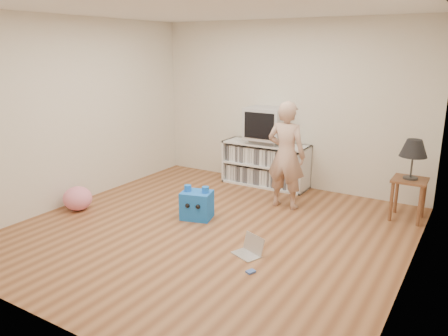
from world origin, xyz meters
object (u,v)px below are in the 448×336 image
person (286,155)px  plush_pink (78,198)px  dvd_deck (266,141)px  crt_tv (266,123)px  plush_blue (197,205)px  table_lamp (414,149)px  laptop (250,249)px  side_table (409,189)px  media_unit (266,164)px

person → plush_pink: 2.93m
dvd_deck → person: person is taller
crt_tv → plush_blue: 1.96m
table_lamp → plush_blue: size_ratio=1.14×
plush_blue → laptop: bearing=-42.3°
side_table → laptop: bearing=-122.9°
laptop → plush_blue: size_ratio=0.81×
plush_blue → plush_pink: plush_blue is taller
laptop → plush_blue: bearing=174.6°
crt_tv → plush_pink: crt_tv is taller
table_lamp → side_table: bearing=0.0°
media_unit → dvd_deck: (0.00, -0.02, 0.39)m
dvd_deck → laptop: 2.61m
crt_tv → dvd_deck: bearing=90.0°
media_unit → plush_pink: size_ratio=3.59×
dvd_deck → crt_tv: crt_tv is taller
laptop → media_unit: bearing=134.1°
crt_tv → side_table: crt_tv is taller
side_table → laptop: 2.36m
table_lamp → plush_pink: bearing=-153.0°
media_unit → side_table: media_unit is taller
media_unit → side_table: size_ratio=2.55×
table_lamp → crt_tv: bearing=170.7°
crt_tv → person: bearing=-48.5°
laptop → plush_blue: 1.23m
dvd_deck → table_lamp: table_lamp is taller
table_lamp → plush_blue: bearing=-149.2°
person → plush_blue: bearing=50.9°
dvd_deck → person: bearing=-48.6°
side_table → plush_blue: side_table is taller
laptop → table_lamp: bearing=78.8°
plush_blue → person: bearing=36.1°
media_unit → plush_blue: 1.80m
person → plush_pink: bearing=33.6°
plush_blue → plush_pink: size_ratio=1.16×
table_lamp → laptop: table_lamp is taller
side_table → plush_pink: size_ratio=1.41×
crt_tv → laptop: size_ratio=1.65×
side_table → laptop: side_table is taller
media_unit → table_lamp: (2.23, -0.39, 0.59)m
table_lamp → plush_blue: (-2.36, -1.41, -0.75)m
laptop → side_table: bearing=78.8°
laptop → plush_pink: (-2.67, -0.04, 0.11)m
side_table → laptop: (-1.27, -1.96, -0.36)m
side_table → laptop: size_ratio=1.51×
crt_tv → side_table: bearing=-9.3°
side_table → plush_pink: (-3.94, -2.01, -0.25)m
person → laptop: (0.28, -1.56, -0.69)m
crt_tv → plush_pink: bearing=-125.7°
plush_blue → table_lamp: bearing=15.6°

